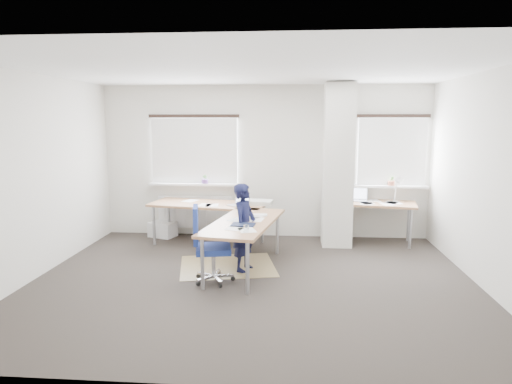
# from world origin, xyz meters

# --- Properties ---
(ground) EXTENTS (6.00, 6.00, 0.00)m
(ground) POSITION_xyz_m (0.00, 0.00, 0.00)
(ground) COLOR #2A2522
(ground) RESTS_ON ground
(room_shell) EXTENTS (6.04, 5.04, 2.82)m
(room_shell) POSITION_xyz_m (0.18, 0.45, 1.75)
(room_shell) COLOR silver
(room_shell) RESTS_ON ground
(floor_mat) EXTENTS (1.60, 1.43, 0.01)m
(floor_mat) POSITION_xyz_m (-0.43, 0.60, 0.00)
(floor_mat) COLOR olive
(floor_mat) RESTS_ON ground
(white_crate) EXTENTS (0.55, 0.46, 0.28)m
(white_crate) POSITION_xyz_m (-1.89, 2.25, 0.14)
(white_crate) COLOR white
(white_crate) RESTS_ON ground
(desk_main) EXTENTS (2.40, 2.98, 0.96)m
(desk_main) POSITION_xyz_m (-0.50, 1.15, 0.69)
(desk_main) COLOR brown
(desk_main) RESTS_ON ground
(desk_side) EXTENTS (1.50, 0.93, 1.22)m
(desk_side) POSITION_xyz_m (1.99, 2.15, 0.69)
(desk_side) COLOR brown
(desk_side) RESTS_ON ground
(task_chair) EXTENTS (0.58, 0.57, 1.04)m
(task_chair) POSITION_xyz_m (-0.56, -0.08, 0.29)
(task_chair) COLOR navy
(task_chair) RESTS_ON ground
(person) EXTENTS (0.43, 0.54, 1.28)m
(person) POSITION_xyz_m (-0.16, 0.45, 0.64)
(person) COLOR black
(person) RESTS_ON ground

